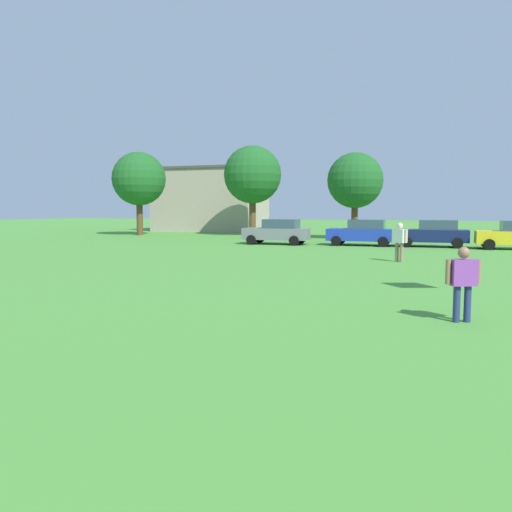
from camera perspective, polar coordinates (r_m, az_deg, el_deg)
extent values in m
plane|color=#4C9338|center=(27.91, 8.70, 0.27)|extent=(160.00, 160.00, 0.00)
cylinder|color=navy|center=(11.78, 21.21, -4.94)|extent=(0.15, 0.15, 0.78)
cylinder|color=navy|center=(11.88, 22.25, -4.89)|extent=(0.15, 0.15, 0.78)
cube|color=purple|center=(11.74, 21.85, -1.69)|extent=(0.59, 0.47, 0.56)
cylinder|color=#936B4C|center=(11.60, 20.40, -1.64)|extent=(0.11, 0.11, 0.52)
cylinder|color=#936B4C|center=(11.88, 23.26, -1.59)|extent=(0.11, 0.11, 0.52)
sphere|color=#936B4C|center=(11.70, 21.92, 0.34)|extent=(0.24, 0.24, 0.24)
cylinder|color=#8C7259|center=(24.24, 15.24, 0.42)|extent=(0.16, 0.16, 0.86)
cylinder|color=#8C7259|center=(24.08, 15.73, 0.38)|extent=(0.16, 0.16, 0.86)
cube|color=white|center=(24.11, 15.53, 2.15)|extent=(0.66, 0.60, 0.61)
cylinder|color=beige|center=(24.33, 14.87, 2.23)|extent=(0.13, 0.13, 0.58)
cylinder|color=beige|center=(23.89, 16.21, 2.15)|extent=(0.13, 0.13, 0.58)
sphere|color=beige|center=(24.09, 15.56, 3.24)|extent=(0.27, 0.27, 0.27)
cube|color=slate|center=(34.67, 2.24, 2.46)|extent=(4.30, 1.80, 0.76)
cube|color=#334756|center=(34.55, 2.79, 3.57)|extent=(2.24, 1.58, 0.60)
cylinder|color=black|center=(34.28, -0.53, 1.79)|extent=(0.64, 0.22, 0.64)
cylinder|color=black|center=(35.98, 0.40, 1.96)|extent=(0.64, 0.22, 0.64)
cylinder|color=black|center=(33.44, 4.21, 1.69)|extent=(0.64, 0.22, 0.64)
cylinder|color=black|center=(35.19, 4.93, 1.86)|extent=(0.64, 0.22, 0.64)
cube|color=#1E38AD|center=(34.15, 11.50, 2.31)|extent=(4.30, 1.80, 0.76)
cube|color=#334756|center=(34.08, 12.09, 3.44)|extent=(2.24, 1.58, 0.60)
cylinder|color=black|center=(33.49, 8.81, 1.65)|extent=(0.64, 0.22, 0.64)
cylinder|color=black|center=(35.27, 9.30, 1.82)|extent=(0.64, 0.22, 0.64)
cylinder|color=black|center=(33.13, 13.80, 1.52)|extent=(0.64, 0.22, 0.64)
cylinder|color=black|center=(34.92, 14.05, 1.70)|extent=(0.64, 0.22, 0.64)
cube|color=#141E4C|center=(34.10, 18.79, 2.13)|extent=(4.30, 1.80, 0.76)
cube|color=#334756|center=(34.08, 19.40, 3.26)|extent=(2.24, 1.58, 0.60)
cylinder|color=black|center=(33.25, 16.26, 1.47)|extent=(0.64, 0.22, 0.64)
cylinder|color=black|center=(35.04, 16.38, 1.65)|extent=(0.64, 0.22, 0.64)
cylinder|color=black|center=(33.27, 21.30, 1.32)|extent=(0.64, 0.22, 0.64)
cylinder|color=black|center=(35.06, 21.16, 1.51)|extent=(0.64, 0.22, 0.64)
cylinder|color=black|center=(32.77, 24.29, 1.16)|extent=(0.64, 0.22, 0.64)
cylinder|color=black|center=(34.56, 24.00, 1.36)|extent=(0.64, 0.22, 0.64)
cylinder|color=brown|center=(47.64, -12.68, 4.07)|extent=(0.55, 0.55, 3.00)
sphere|color=#1E5B23|center=(47.70, -12.77, 8.29)|extent=(4.74, 4.74, 4.74)
cylinder|color=brown|center=(45.66, -0.39, 4.26)|extent=(0.59, 0.59, 3.19)
sphere|color=#1E5B23|center=(45.74, -0.39, 8.95)|extent=(5.04, 5.04, 5.04)
cylinder|color=brown|center=(41.22, 10.78, 3.74)|extent=(0.50, 0.50, 2.73)
sphere|color=#1E5B23|center=(41.26, 10.86, 8.18)|extent=(4.31, 4.31, 4.31)
cube|color=tan|center=(55.79, -4.96, 6.09)|extent=(10.82, 7.08, 6.41)
cube|color=#4C4742|center=(55.94, -4.99, 9.49)|extent=(11.25, 7.36, 0.24)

